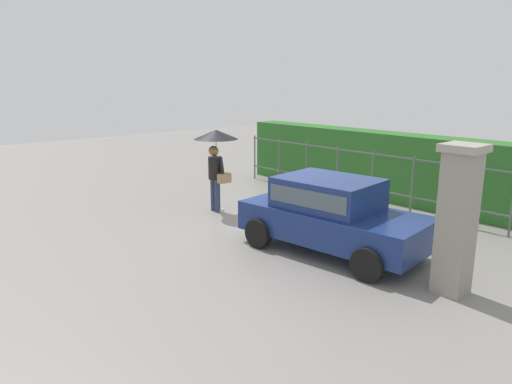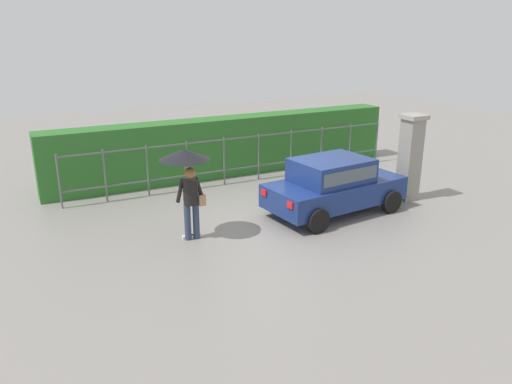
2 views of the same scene
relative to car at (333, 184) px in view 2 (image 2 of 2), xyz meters
name	(u,v)px [view 2 (image 2 of 2)]	position (x,y,z in m)	size (l,w,h in m)	color
ground_plane	(273,217)	(-1.57, 0.41, -0.80)	(40.00, 40.00, 0.00)	gray
car	(333,184)	(0.00, 0.00, 0.00)	(3.87, 2.17, 1.48)	navy
pedestrian	(187,169)	(-3.93, 0.13, 0.85)	(1.14, 1.14, 2.12)	#2D3856
gate_pillar	(410,157)	(2.54, -0.05, 0.44)	(0.60, 0.60, 2.42)	gray
fence_section	(242,156)	(-0.93, 3.60, 0.02)	(10.85, 0.05, 1.50)	#59605B
hedge_row	(228,146)	(-0.93, 4.61, 0.15)	(11.80, 0.90, 1.90)	#2D6B28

